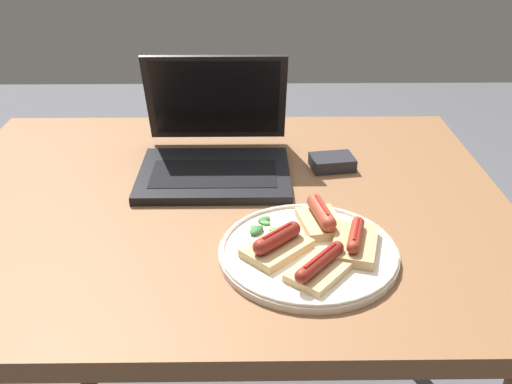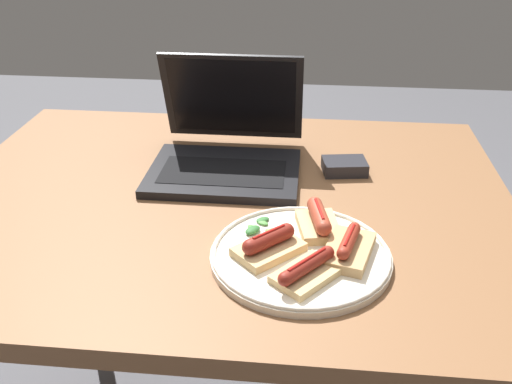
# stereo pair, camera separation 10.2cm
# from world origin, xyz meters

# --- Properties ---
(desk) EXTENTS (1.14, 0.88, 0.72)m
(desk) POSITION_xyz_m (0.00, 0.00, 0.66)
(desk) COLOR brown
(desk) RESTS_ON ground_plane
(laptop) EXTENTS (0.31, 0.31, 0.23)m
(laptop) POSITION_xyz_m (-0.01, 0.13, 0.76)
(laptop) COLOR black
(laptop) RESTS_ON desk
(plate) EXTENTS (0.30, 0.30, 0.02)m
(plate) POSITION_xyz_m (0.16, -0.20, 0.73)
(plate) COLOR silver
(plate) RESTS_ON desk
(sausage_toast_left) EXTENTS (0.13, 0.13, 0.04)m
(sausage_toast_left) POSITION_xyz_m (0.11, -0.21, 0.75)
(sausage_toast_left) COLOR tan
(sausage_toast_left) RESTS_ON plate
(sausage_toast_middle) EXTENTS (0.09, 0.11, 0.05)m
(sausage_toast_middle) POSITION_xyz_m (0.19, -0.13, 0.75)
(sausage_toast_middle) COLOR tan
(sausage_toast_middle) RESTS_ON plate
(sausage_toast_right) EXTENTS (0.10, 0.13, 0.04)m
(sausage_toast_right) POSITION_xyz_m (0.23, -0.20, 0.75)
(sausage_toast_right) COLOR tan
(sausage_toast_right) RESTS_ON plate
(sausage_toast_extra) EXTENTS (0.12, 0.12, 0.04)m
(sausage_toast_extra) POSITION_xyz_m (0.17, -0.27, 0.75)
(sausage_toast_extra) COLOR tan
(sausage_toast_extra) RESTS_ON plate
(salad_pile) EXTENTS (0.08, 0.07, 0.01)m
(salad_pile) POSITION_xyz_m (0.10, -0.14, 0.74)
(salad_pile) COLOR #709E4C
(salad_pile) RESTS_ON plate
(external_drive) EXTENTS (0.10, 0.08, 0.03)m
(external_drive) POSITION_xyz_m (0.24, 0.13, 0.73)
(external_drive) COLOR #232328
(external_drive) RESTS_ON desk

